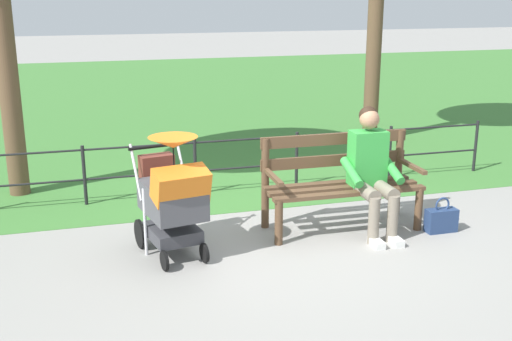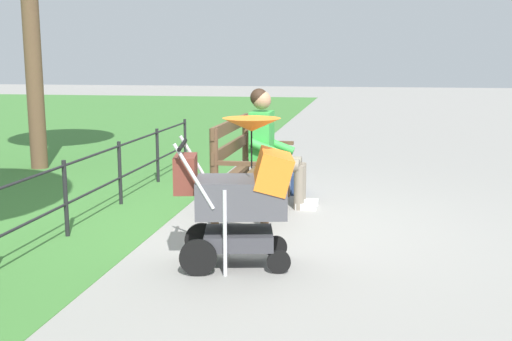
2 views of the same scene
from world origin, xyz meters
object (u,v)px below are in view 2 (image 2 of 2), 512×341
object	(u,v)px
person_on_bench	(272,144)
stroller	(242,191)
park_bench	(247,161)
handbag	(298,183)

from	to	relation	value
person_on_bench	stroller	bearing A→B (deg)	1.92
park_bench	handbag	bearing A→B (deg)	155.28
park_bench	person_on_bench	world-z (taller)	person_on_bench
stroller	handbag	distance (m)	2.76
park_bench	stroller	world-z (taller)	stroller
handbag	person_on_bench	bearing A→B (deg)	-16.89
park_bench	person_on_bench	bearing A→B (deg)	137.64
person_on_bench	handbag	xyz separation A→B (m)	(-0.70, 0.21, -0.55)
park_bench	handbag	world-z (taller)	park_bench
stroller	handbag	world-z (taller)	stroller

